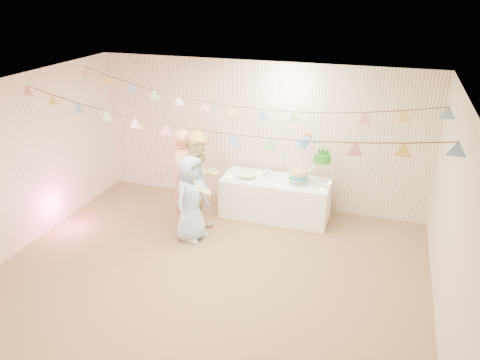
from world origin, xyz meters
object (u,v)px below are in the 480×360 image
(table, at_px, (275,198))
(person_child, at_px, (191,198))
(cake_stand, at_px, (310,157))
(person_adult_a, at_px, (187,177))
(person_adult_b, at_px, (200,184))

(table, height_order, person_child, person_child)
(cake_stand, height_order, person_adult_a, person_adult_a)
(person_adult_b, bearing_deg, table, -29.07)
(cake_stand, distance_m, person_adult_a, 2.06)
(cake_stand, bearing_deg, person_adult_b, -148.05)
(person_adult_a, height_order, person_child, person_adult_a)
(person_adult_a, relative_size, person_child, 1.16)
(person_adult_b, bearing_deg, person_adult_a, 70.30)
(cake_stand, xyz_separation_m, person_adult_a, (-1.91, -0.70, -0.33))
(cake_stand, xyz_separation_m, person_adult_b, (-1.56, -0.97, -0.28))
(person_adult_a, xyz_separation_m, person_child, (0.29, -0.50, -0.11))
(cake_stand, relative_size, person_adult_a, 0.49)
(person_child, bearing_deg, person_adult_a, 44.00)
(table, xyz_separation_m, person_adult_a, (-1.36, -0.65, 0.47))
(person_adult_a, relative_size, person_adult_b, 0.94)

